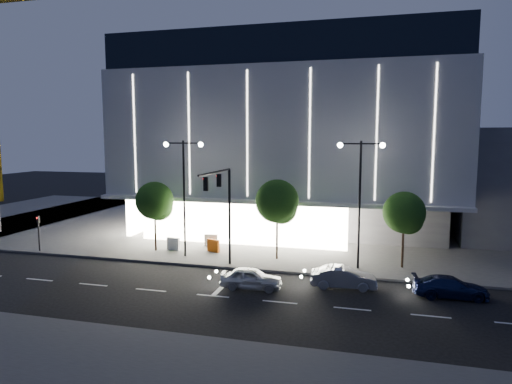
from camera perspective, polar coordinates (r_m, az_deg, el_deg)
The scene contains 16 objects.
ground at distance 29.49m, azimuth -8.11°, elevation -11.45°, with size 160.00×160.00×0.00m, color black.
sidewalk_museum at distance 50.95m, azimuth 7.75°, elevation -3.56°, with size 70.00×40.00×0.15m, color #474747.
museum at distance 48.74m, azimuth 5.31°, elevation 6.87°, with size 30.00×25.80×18.00m.
traffic_mast at distance 31.06m, azimuth -4.18°, elevation -0.94°, with size 0.33×5.89×7.07m.
street_lamp_west at distance 34.87m, azimuth -9.00°, elevation 1.38°, with size 3.16×0.36×9.00m.
street_lamp_east at distance 31.95m, azimuth 12.87°, elevation 0.80°, with size 3.16×0.36×9.00m.
ped_signal_far at distance 40.56m, azimuth -25.54°, elevation -4.26°, with size 0.22×0.24×3.00m.
tree_left at distance 37.28m, azimuth -12.51°, elevation -1.32°, with size 3.02×3.02×5.72m.
tree_mid at distance 33.87m, azimuth 2.71°, elevation -1.47°, with size 3.25×3.25×6.15m.
tree_right at distance 33.28m, azimuth 18.06°, elevation -2.73°, with size 2.91×2.91×5.51m.
car_lead at distance 28.40m, azimuth -0.62°, elevation -10.74°, with size 1.53×3.80×1.29m, color #BABEC3.
car_second at distance 29.01m, azimuth 10.89°, elevation -10.46°, with size 1.39×3.99×1.32m, color #B1B4BA.
car_third at distance 29.23m, azimuth 23.13°, elevation -10.86°, with size 1.71×4.20×1.22m, color #111943.
barrier_b at distance 37.76m, azimuth -10.30°, elevation -6.39°, with size 1.10×0.25×1.00m, color silver.
barrier_c at distance 36.73m, azimuth -5.34°, elevation -6.69°, with size 1.10×0.25×1.00m, color #CA4F0B.
barrier_d at distance 38.63m, azimuth -5.64°, elevation -6.01°, with size 1.10×0.25×1.00m, color white.
Camera 1 is at (10.99, -25.77, 9.22)m, focal length 32.00 mm.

